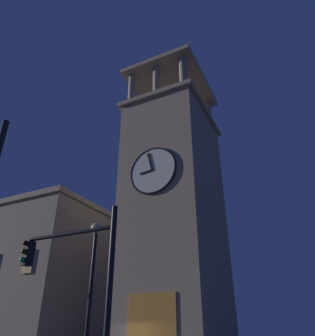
{
  "coord_description": "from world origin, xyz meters",
  "views": [
    {
      "loc": [
        -10.43,
        16.63,
        1.92
      ],
      "look_at": [
        0.62,
        -5.75,
        14.91
      ],
      "focal_mm": 33.52,
      "sensor_mm": 36.0,
      "label": 1
    }
  ],
  "objects_px": {
    "street_lamp": "(93,270)",
    "traffic_signal_near": "(77,274)",
    "clocktower": "(175,214)",
    "adjacent_wing_building": "(2,280)"
  },
  "relations": [
    {
      "from": "street_lamp",
      "to": "traffic_signal_near",
      "type": "bearing_deg",
      "value": 119.16
    },
    {
      "from": "street_lamp",
      "to": "clocktower",
      "type": "bearing_deg",
      "value": -80.6
    },
    {
      "from": "clocktower",
      "to": "traffic_signal_near",
      "type": "distance_m",
      "value": 17.25
    },
    {
      "from": "traffic_signal_near",
      "to": "street_lamp",
      "type": "distance_m",
      "value": 2.9
    },
    {
      "from": "street_lamp",
      "to": "adjacent_wing_building",
      "type": "bearing_deg",
      "value": -31.41
    },
    {
      "from": "clocktower",
      "to": "street_lamp",
      "type": "relative_size",
      "value": 4.64
    },
    {
      "from": "adjacent_wing_building",
      "to": "street_lamp",
      "type": "height_order",
      "value": "adjacent_wing_building"
    },
    {
      "from": "adjacent_wing_building",
      "to": "traffic_signal_near",
      "type": "distance_m",
      "value": 26.63
    },
    {
      "from": "clocktower",
      "to": "adjacent_wing_building",
      "type": "xyz_separation_m",
      "value": [
        18.31,
        0.39,
        -4.01
      ]
    },
    {
      "from": "adjacent_wing_building",
      "to": "street_lamp",
      "type": "relative_size",
      "value": 3.58
    }
  ]
}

